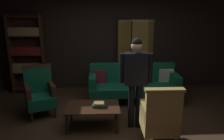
% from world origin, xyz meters
% --- Properties ---
extents(ground_plane, '(10.00, 10.00, 0.00)m').
position_xyz_m(ground_plane, '(0.00, 0.00, 0.00)').
color(ground_plane, '#3D2819').
extents(back_wall, '(7.20, 0.10, 2.80)m').
position_xyz_m(back_wall, '(0.00, 2.45, 1.40)').
color(back_wall, black).
rests_on(back_wall, ground_plane).
extents(folding_screen, '(2.08, 0.59, 1.90)m').
position_xyz_m(folding_screen, '(1.26, 2.44, 0.99)').
color(folding_screen, olive).
rests_on(folding_screen, ground_plane).
extents(bookshelf, '(0.90, 0.32, 2.05)m').
position_xyz_m(bookshelf, '(-2.15, 2.19, 1.07)').
color(bookshelf, '#382114').
rests_on(bookshelf, ground_plane).
extents(velvet_couch, '(2.12, 0.78, 0.88)m').
position_xyz_m(velvet_couch, '(0.55, 1.45, 0.45)').
color(velvet_couch, '#382114').
rests_on(velvet_couch, ground_plane).
extents(coffee_table, '(1.00, 0.64, 0.42)m').
position_xyz_m(coffee_table, '(-0.39, 0.18, 0.37)').
color(coffee_table, '#382114').
rests_on(coffee_table, ground_plane).
extents(armchair_gilt_accent, '(0.60, 0.58, 1.04)m').
position_xyz_m(armchair_gilt_accent, '(0.72, -0.44, 0.49)').
color(armchair_gilt_accent, tan).
rests_on(armchair_gilt_accent, ground_plane).
extents(armchair_wing_left, '(0.76, 0.76, 1.04)m').
position_xyz_m(armchair_wing_left, '(-1.52, 0.76, 0.49)').
color(armchair_wing_left, '#382114').
rests_on(armchair_wing_left, ground_plane).
extents(standing_figure, '(0.59, 0.24, 1.70)m').
position_xyz_m(standing_figure, '(0.40, 0.15, 1.03)').
color(standing_figure, black).
rests_on(standing_figure, ground_plane).
extents(book_green_cloth, '(0.25, 0.17, 0.04)m').
position_xyz_m(book_green_cloth, '(-0.27, 0.18, 0.44)').
color(book_green_cloth, '#1E4C28').
rests_on(book_green_cloth, coffee_table).
extents(book_tan_leather, '(0.19, 0.17, 0.03)m').
position_xyz_m(book_tan_leather, '(-0.27, 0.18, 0.48)').
color(book_tan_leather, '#9E7A47').
rests_on(book_tan_leather, book_green_cloth).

